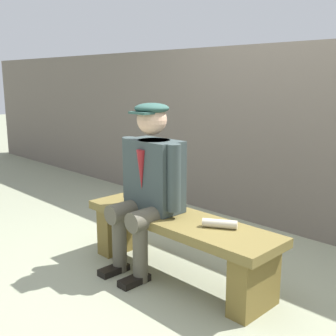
{
  "coord_description": "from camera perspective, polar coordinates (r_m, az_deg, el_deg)",
  "views": [
    {
      "loc": [
        -2.04,
        2.1,
        1.45
      ],
      "look_at": [
        0.1,
        0.0,
        0.81
      ],
      "focal_mm": 45.08,
      "sensor_mm": 36.0,
      "label": 1
    }
  ],
  "objects": [
    {
      "name": "ground_plane",
      "position": [
        3.27,
        1.26,
        -14.33
      ],
      "size": [
        30.0,
        30.0,
        0.0
      ],
      "primitive_type": "plane",
      "color": "gray"
    },
    {
      "name": "seated_man",
      "position": [
        3.16,
        -2.62,
        -1.71
      ],
      "size": [
        0.6,
        0.56,
        1.28
      ],
      "color": "#354242",
      "rests_on": "ground"
    },
    {
      "name": "stadium_wall",
      "position": [
        4.19,
        15.98,
        3.81
      ],
      "size": [
        12.0,
        0.24,
        1.77
      ],
      "primitive_type": "cube",
      "color": "#665D54",
      "rests_on": "ground"
    },
    {
      "name": "bench",
      "position": [
        3.14,
        1.28,
        -9.17
      ],
      "size": [
        1.61,
        0.45,
        0.46
      ],
      "color": "brown",
      "rests_on": "ground"
    },
    {
      "name": "rolled_magazine",
      "position": [
        2.88,
        7.01,
        -7.48
      ],
      "size": [
        0.23,
        0.17,
        0.06
      ],
      "primitive_type": "cylinder",
      "rotation": [
        0.0,
        1.57,
        0.54
      ],
      "color": "beige",
      "rests_on": "bench"
    }
  ]
}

